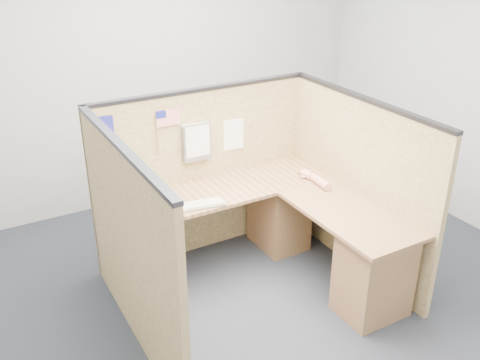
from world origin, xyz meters
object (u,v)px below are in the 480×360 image
mouse (305,175)px  keyboard (199,205)px  l_desk (263,238)px  laptop (138,194)px

mouse → keyboard: bearing=-178.3°
keyboard → mouse: 1.06m
l_desk → keyboard: size_ratio=4.38×
laptop → mouse: (1.44, -0.31, -0.04)m
l_desk → mouse: mouse is taller
l_desk → keyboard: (-0.49, 0.19, 0.35)m
l_desk → laptop: bearing=148.9°
laptop → mouse: 1.47m
laptop → keyboard: laptop is taller
l_desk → keyboard: 0.63m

